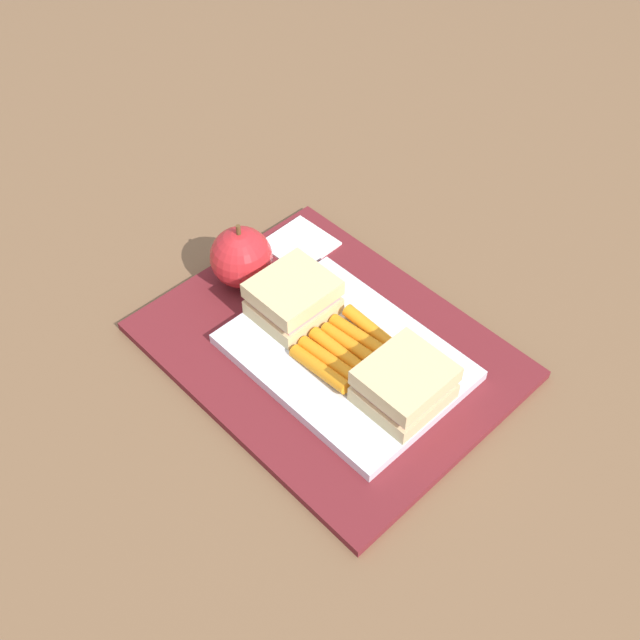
# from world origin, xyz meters

# --- Properties ---
(ground_plane) EXTENTS (2.40, 2.40, 0.00)m
(ground_plane) POSITION_xyz_m (0.00, 0.00, 0.00)
(ground_plane) COLOR brown
(lunchbag_mat) EXTENTS (0.36, 0.28, 0.01)m
(lunchbag_mat) POSITION_xyz_m (0.00, 0.00, 0.01)
(lunchbag_mat) COLOR maroon
(lunchbag_mat) RESTS_ON ground_plane
(food_tray) EXTENTS (0.23, 0.17, 0.01)m
(food_tray) POSITION_xyz_m (-0.03, 0.00, 0.02)
(food_tray) COLOR white
(food_tray) RESTS_ON lunchbag_mat
(sandwich_half_left) EXTENTS (0.07, 0.08, 0.04)m
(sandwich_half_left) POSITION_xyz_m (-0.10, 0.00, 0.04)
(sandwich_half_left) COLOR #DBC189
(sandwich_half_left) RESTS_ON food_tray
(sandwich_half_right) EXTENTS (0.07, 0.08, 0.04)m
(sandwich_half_right) POSITION_xyz_m (0.05, 0.00, 0.04)
(sandwich_half_right) COLOR #DBC189
(sandwich_half_right) RESTS_ON food_tray
(carrot_sticks_bundle) EXTENTS (0.08, 0.09, 0.02)m
(carrot_sticks_bundle) POSITION_xyz_m (-0.02, 0.00, 0.03)
(carrot_sticks_bundle) COLOR orange
(carrot_sticks_bundle) RESTS_ON food_tray
(apple) EXTENTS (0.07, 0.07, 0.08)m
(apple) POSITION_xyz_m (0.14, 0.00, 0.04)
(apple) COLOR red
(apple) RESTS_ON lunchbag_mat
(paper_napkin) EXTENTS (0.07, 0.07, 0.00)m
(paper_napkin) POSITION_xyz_m (0.14, -0.08, 0.01)
(paper_napkin) COLOR white
(paper_napkin) RESTS_ON lunchbag_mat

